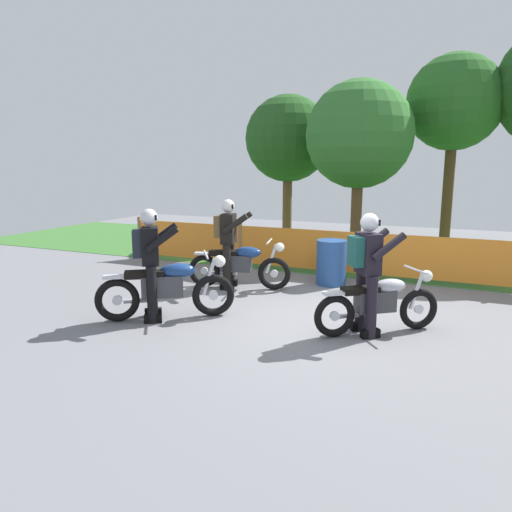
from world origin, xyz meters
name	(u,v)px	position (x,y,z in m)	size (l,w,h in m)	color
ground	(325,322)	(0.00, 0.00, -0.01)	(24.00, 24.00, 0.02)	slate
grass_verge	(384,256)	(0.00, 5.62, 0.01)	(24.00, 5.47, 0.01)	#386B2D
barrier_fence	(364,254)	(0.00, 2.89, 0.54)	(11.28, 0.08, 1.05)	olive
tree_leftmost	(288,139)	(-3.10, 6.78, 3.05)	(2.51, 2.51, 4.32)	brown
tree_near_left	(359,135)	(-0.75, 5.54, 3.04)	(2.69, 2.69, 4.41)	brown
tree_near_right	(454,104)	(1.35, 7.18, 3.88)	(2.48, 2.48, 5.15)	brown
motorcycle_lead	(239,265)	(-2.03, 1.24, 0.46)	(1.95, 0.71, 0.94)	black
motorcycle_trailing	(379,303)	(0.81, -0.18, 0.43)	(1.55, 1.24, 0.89)	black
motorcycle_third	(167,288)	(-2.25, -0.84, 0.48)	(1.79, 1.29, 0.99)	black
rider_lead	(228,239)	(-2.24, 1.18, 0.95)	(0.75, 0.64, 1.69)	black
rider_trailing	(367,267)	(0.65, -0.31, 0.95)	(0.78, 0.74, 1.69)	black
rider_third	(150,258)	(-2.44, -0.97, 0.95)	(0.79, 0.72, 1.69)	black
spare_drum	(331,262)	(-0.51, 2.23, 0.44)	(0.58, 0.58, 0.88)	navy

